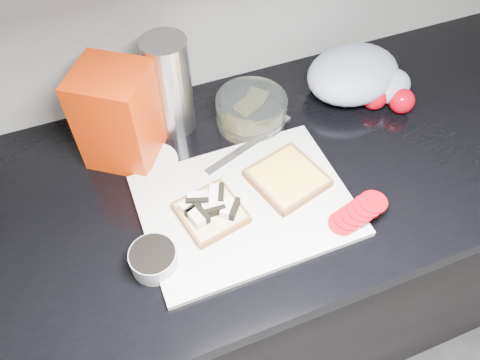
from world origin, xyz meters
name	(u,v)px	position (x,y,z in m)	size (l,w,h in m)	color
base_cabinet	(253,273)	(0.00, 1.20, 0.43)	(3.50, 0.60, 0.86)	black
countertop	(257,175)	(0.00, 1.20, 0.88)	(3.50, 0.64, 0.04)	black
cutting_board	(246,205)	(-0.06, 1.12, 0.91)	(0.40, 0.30, 0.01)	silver
bread_left	(210,211)	(-0.13, 1.12, 0.92)	(0.14, 0.14, 0.04)	beige
bread_right	(287,178)	(0.04, 1.14, 0.92)	(0.16, 0.16, 0.02)	beige
tomato_slices	(358,213)	(0.12, 1.01, 0.93)	(0.14, 0.08, 0.03)	#AD0411
knife	(260,137)	(0.03, 1.27, 0.92)	(0.23, 0.10, 0.01)	#B9B8BD
seed_tub	(154,259)	(-0.26, 1.06, 0.92)	(0.08, 0.08, 0.04)	#9BA0A0
tub_lid	(153,162)	(-0.20, 1.30, 0.90)	(0.10, 0.10, 0.01)	silver
glass_bowl	(251,111)	(0.04, 1.34, 0.93)	(0.16, 0.16, 0.07)	silver
bread_bag	(118,116)	(-0.24, 1.34, 1.01)	(0.14, 0.13, 0.21)	red
steel_canister	(170,86)	(-0.12, 1.39, 1.01)	(0.09, 0.09, 0.22)	#A5A5A9
grocery_bag	(358,76)	(0.31, 1.34, 0.95)	(0.26, 0.23, 0.10)	#A8B6CF
whole_tomatoes	(375,96)	(0.33, 1.28, 0.93)	(0.15, 0.13, 0.06)	#AD0411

